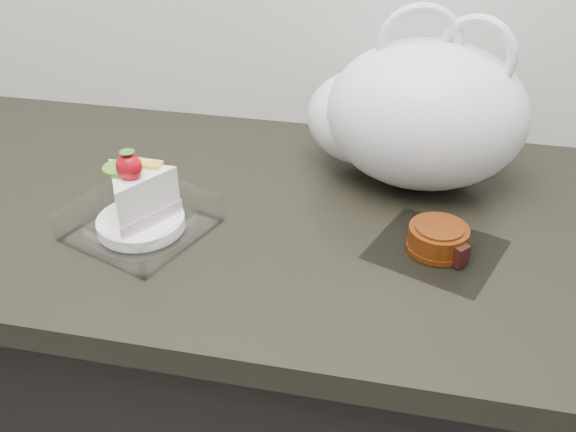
# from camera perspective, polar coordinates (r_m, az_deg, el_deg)

# --- Properties ---
(counter) EXTENTS (2.04, 0.64, 0.90)m
(counter) POSITION_cam_1_polar(r_m,az_deg,el_deg) (1.28, -2.07, -16.35)
(counter) COLOR black
(counter) RESTS_ON ground
(cake_tray) EXTENTS (0.22, 0.22, 0.13)m
(cake_tray) POSITION_cam_1_polar(r_m,az_deg,el_deg) (0.93, -13.11, 0.56)
(cake_tray) COLOR white
(cake_tray) RESTS_ON counter
(mooncake_wrap) EXTENTS (0.21, 0.20, 0.04)m
(mooncake_wrap) POSITION_cam_1_polar(r_m,az_deg,el_deg) (0.90, 13.22, -2.17)
(mooncake_wrap) COLOR white
(mooncake_wrap) RESTS_ON counter
(plastic_bag) EXTENTS (0.36, 0.27, 0.29)m
(plastic_bag) POSITION_cam_1_polar(r_m,az_deg,el_deg) (1.03, 11.03, 8.88)
(plastic_bag) COLOR white
(plastic_bag) RESTS_ON counter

